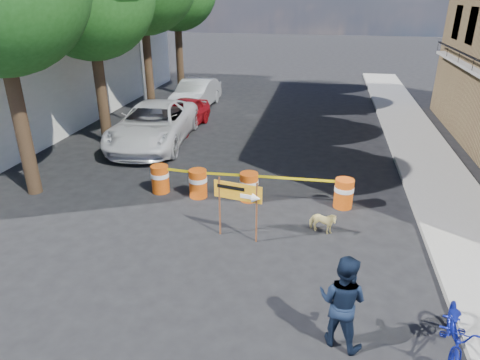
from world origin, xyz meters
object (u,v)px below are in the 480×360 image
at_px(pedestrian, 342,301).
at_px(barrel_mid_left, 198,183).
at_px(barrel_mid_right, 249,186).
at_px(sedan_silver, 196,94).
at_px(suv_white, 153,124).
at_px(sedan_red, 182,114).
at_px(detour_sign, 243,198).
at_px(barrel_far_left, 160,178).
at_px(bicycle, 461,313).
at_px(barrel_far_right, 344,193).
at_px(dog, 322,222).

bearing_deg(pedestrian, barrel_mid_left, -30.10).
xyz_separation_m(barrel_mid_left, barrel_mid_right, (1.61, 0.08, 0.00)).
relative_size(barrel_mid_right, sedan_silver, 0.19).
xyz_separation_m(suv_white, sedan_red, (0.47, 2.37, -0.15)).
bearing_deg(sedan_silver, barrel_mid_left, -70.79).
bearing_deg(detour_sign, sedan_silver, 122.09).
distance_m(barrel_mid_right, sedan_red, 8.23).
relative_size(barrel_far_left, barrel_mid_right, 1.00).
relative_size(bicycle, sedan_silver, 0.41).
xyz_separation_m(barrel_mid_left, pedestrian, (4.26, -5.42, 0.45)).
distance_m(barrel_far_left, sedan_red, 7.06).
bearing_deg(barrel_mid_left, detour_sign, -50.04).
bearing_deg(suv_white, barrel_mid_left, -59.43).
bearing_deg(sedan_red, bicycle, -48.04).
bearing_deg(barrel_mid_left, barrel_far_left, 175.15).
distance_m(barrel_far_left, detour_sign, 4.00).
xyz_separation_m(barrel_far_left, detour_sign, (3.16, -2.34, 0.74)).
xyz_separation_m(barrel_far_right, sedan_red, (-7.29, 6.85, 0.22)).
height_order(barrel_far_left, dog, barrel_far_left).
relative_size(bicycle, suv_white, 0.32).
height_order(barrel_far_right, sedan_red, sedan_red).
height_order(barrel_mid_left, pedestrian, pedestrian).
bearing_deg(dog, detour_sign, 124.29).
bearing_deg(barrel_far_left, detour_sign, -36.48).
xyz_separation_m(detour_sign, bicycle, (4.36, -3.16, -0.24)).
xyz_separation_m(barrel_far_right, detour_sign, (-2.60, -2.38, 0.74)).
xyz_separation_m(barrel_far_left, sedan_silver, (-2.00, 10.72, 0.30)).
distance_m(detour_sign, sedan_red, 10.37).
distance_m(barrel_mid_left, detour_sign, 3.00).
bearing_deg(barrel_mid_right, sedan_red, 122.64).
bearing_deg(suv_white, sedan_red, 74.06).
xyz_separation_m(barrel_far_right, sedan_silver, (-7.76, 10.68, 0.30)).
bearing_deg(barrel_mid_right, detour_sign, -83.60).
height_order(pedestrian, dog, pedestrian).
xyz_separation_m(barrel_far_right, dog, (-0.58, -1.66, -0.15)).
bearing_deg(barrel_far_left, sedan_silver, 100.55).
bearing_deg(barrel_far_left, suv_white, 113.82).
bearing_deg(barrel_far_right, barrel_mid_right, -178.45).
bearing_deg(barrel_mid_left, suv_white, 125.39).
xyz_separation_m(barrel_far_left, pedestrian, (5.56, -5.53, 0.45)).
relative_size(barrel_far_left, barrel_mid_left, 1.00).
distance_m(dog, sedan_red, 10.84).
relative_size(barrel_mid_right, dog, 1.19).
distance_m(sedan_red, sedan_silver, 3.86).
xyz_separation_m(dog, sedan_silver, (-7.18, 12.34, 0.46)).
relative_size(barrel_far_left, detour_sign, 0.54).
bearing_deg(sedan_silver, pedestrian, -62.76).
xyz_separation_m(barrel_mid_left, bicycle, (6.22, -5.39, 0.50)).
bearing_deg(barrel_mid_left, barrel_mid_right, 2.74).
xyz_separation_m(detour_sign, sedan_silver, (-5.16, 13.06, -0.44)).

